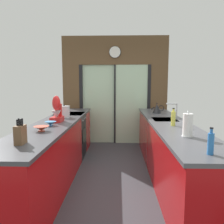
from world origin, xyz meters
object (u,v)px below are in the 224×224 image
soap_bottle_near (211,143)px  paper_towel_roll (188,125)px  knife_block (20,134)px  kettle (157,109)px  mixing_bowl_far (50,123)px  mixing_bowl_near (41,129)px  oven_range (70,135)px  soap_bottle_far (173,118)px  stand_mixer (57,112)px  stock_pot (64,112)px

soap_bottle_near → paper_towel_roll: size_ratio=0.80×
knife_block → kettle: bearing=53.8°
knife_block → mixing_bowl_far: bearing=90.0°
paper_towel_roll → mixing_bowl_near: bearing=172.3°
mixing_bowl_near → knife_block: 0.61m
mixing_bowl_near → mixing_bowl_far: bearing=90.0°
oven_range → soap_bottle_far: 2.29m
mixing_bowl_far → oven_range: bearing=90.8°
knife_block → kettle: knife_block is taller
mixing_bowl_far → stand_mixer: 0.37m
kettle → soap_bottle_far: (-0.00, -1.39, 0.02)m
mixing_bowl_near → stand_mixer: bearing=90.0°
stock_pot → kettle: 1.89m
mixing_bowl_near → paper_towel_roll: bearing=-7.7°
mixing_bowl_near → soap_bottle_near: 1.99m
soap_bottle_near → soap_bottle_far: bearing=90.0°
knife_block → soap_bottle_far: size_ratio=1.01×
mixing_bowl_far → soap_bottle_near: soap_bottle_near is taller
soap_bottle_near → stock_pot: bearing=130.5°
knife_block → oven_range: bearing=90.5°
stand_mixer → kettle: bearing=31.7°
stock_pot → soap_bottle_near: bearing=-49.5°
mixing_bowl_far → knife_block: 0.99m
mixing_bowl_near → stand_mixer: (0.00, 0.73, 0.13)m
soap_bottle_near → kettle: bearing=90.0°
oven_range → soap_bottle_near: (1.80, -2.62, 0.57)m
knife_block → mixing_bowl_near: bearing=90.0°
mixing_bowl_far → paper_towel_roll: (1.78, -0.62, 0.10)m
stand_mixer → soap_bottle_far: stand_mixer is taller
stock_pot → soap_bottle_far: 1.94m
mixing_bowl_far → paper_towel_roll: size_ratio=0.56×
soap_bottle_far → oven_range: bearing=144.1°
mixing_bowl_far → knife_block: size_ratio=0.63×
stock_pot → paper_towel_roll: (1.78, -1.44, 0.03)m
oven_range → mixing_bowl_near: bearing=-89.4°
oven_range → paper_towel_roll: bearing=-47.7°
stand_mixer → kettle: stand_mixer is taller
stock_pot → soap_bottle_near: soap_bottle_near is taller
soap_bottle_near → soap_bottle_far: (0.00, 1.32, 0.01)m
soap_bottle_near → soap_bottle_far: size_ratio=0.92×
knife_block → stock_pot: (-0.00, 1.80, 0.01)m
stock_pot → kettle: (1.78, 0.63, -0.01)m
mixing_bowl_near → paper_towel_roll: size_ratio=0.66×
knife_block → stand_mixer: (-0.00, 1.33, 0.06)m
stand_mixer → soap_bottle_far: bearing=-9.4°
stock_pot → soap_bottle_far: bearing=-23.2°
mixing_bowl_far → stock_pot: stock_pot is taller
oven_range → soap_bottle_near: bearing=-55.6°
mixing_bowl_near → paper_towel_roll: paper_towel_roll is taller
oven_range → soap_bottle_far: bearing=-35.9°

